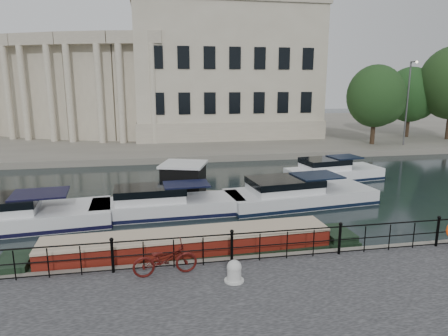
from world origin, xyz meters
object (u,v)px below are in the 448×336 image
Objects in this scene: mooring_bollard at (234,271)px; harbour_hut at (184,183)px; narrowboat at (189,253)px; bicycle at (165,259)px.

harbour_hut is at bearing 93.29° from mooring_bollard.
harbour_hut is at bearing 84.30° from narrowboat.
mooring_bollard is at bearing -116.61° from bicycle.
narrowboat is at bearing 112.85° from mooring_bollard.
bicycle is 10.55m from harbour_hut.
harbour_hut reaches higher than bicycle.
harbour_hut reaches higher than mooring_bollard.
bicycle is 2.27m from narrowboat.
mooring_bollard is 0.17× the size of harbour_hut.
bicycle is 2.97× the size of mooring_bollard.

